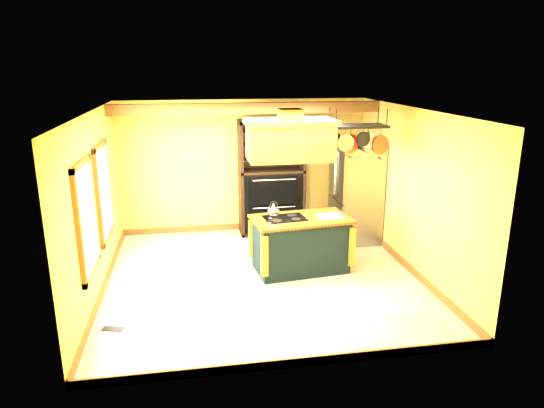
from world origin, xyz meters
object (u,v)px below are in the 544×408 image
object	(u,v)px
pot_rack	(358,134)
hutch	(271,190)
kitchen_island	(300,243)
range_hood	(290,138)
refrigerator	(356,194)

from	to	relation	value
pot_rack	hutch	world-z (taller)	pot_rack
kitchen_island	pot_rack	size ratio (longest dim) A/B	1.69
range_hood	pot_rack	xyz separation A→B (m)	(1.11, -0.00, 0.05)
refrigerator	hutch	size ratio (longest dim) A/B	0.82
hutch	refrigerator	bearing A→B (deg)	-25.25
kitchen_island	pot_rack	xyz separation A→B (m)	(0.91, -0.00, 1.82)
refrigerator	hutch	distance (m)	1.71
kitchen_island	range_hood	world-z (taller)	range_hood
range_hood	pot_rack	bearing A→B (deg)	-0.00
range_hood	refrigerator	xyz separation A→B (m)	(1.59, 1.30, -1.32)
range_hood	kitchen_island	bearing A→B (deg)	0.17
refrigerator	hutch	xyz separation A→B (m)	(-1.55, 0.73, -0.03)
range_hood	hutch	size ratio (longest dim) A/B	0.61
range_hood	hutch	distance (m)	2.44
kitchen_island	hutch	xyz separation A→B (m)	(-0.15, 2.03, 0.42)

